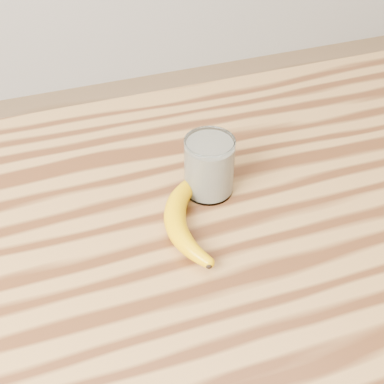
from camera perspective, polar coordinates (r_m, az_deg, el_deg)
name	(u,v)px	position (r m, az deg, el deg)	size (l,w,h in m)	color
table	(194,286)	(0.90, 0.26, -9.95)	(1.20, 0.80, 0.90)	#A16F3A
smoothie_glass	(209,166)	(0.84, 1.84, 2.75)	(0.08, 0.08, 0.10)	white
banana	(174,216)	(0.80, -1.92, -2.60)	(0.10, 0.27, 0.03)	#E4A100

